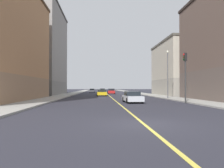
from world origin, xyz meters
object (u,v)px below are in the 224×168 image
object	(u,v)px
street_lamp_left_near	(168,69)
car_maroon	(102,91)
car_silver	(132,97)
building_left_mid	(188,69)
car_blue	(110,91)
building_right_midblock	(35,52)
car_yellow	(102,93)
car_white	(92,91)
traffic_light_left_near	(185,70)
car_red	(111,91)

from	to	relation	value
street_lamp_left_near	car_maroon	bearing A→B (deg)	102.61
car_silver	building_left_mid	bearing A→B (deg)	54.43
car_maroon	car_blue	distance (m)	2.67
building_right_midblock	car_yellow	distance (m)	19.49
car_white	car_silver	bearing A→B (deg)	-83.19
building_left_mid	car_white	bearing A→B (deg)	125.24
car_maroon	car_silver	bearing A→B (deg)	-86.87
traffic_light_left_near	car_red	bearing A→B (deg)	100.04
car_white	car_maroon	bearing A→B (deg)	-35.57
building_right_midblock	car_silver	world-z (taller)	building_right_midblock
building_right_midblock	street_lamp_left_near	distance (m)	32.36
building_right_midblock	car_red	xyz separation A→B (m)	(18.15, 5.91, -9.39)
car_yellow	car_silver	xyz separation A→B (m)	(3.29, -19.87, -0.02)
building_right_midblock	car_maroon	world-z (taller)	building_right_midblock
car_maroon	building_right_midblock	bearing A→B (deg)	-125.84
traffic_light_left_near	car_red	size ratio (longest dim) A/B	1.41
building_left_mid	car_yellow	xyz separation A→B (m)	(-18.60, -1.53, -5.08)
car_silver	car_maroon	bearing A→B (deg)	93.13
traffic_light_left_near	car_yellow	world-z (taller)	traffic_light_left_near
traffic_light_left_near	car_maroon	distance (m)	51.77
traffic_light_left_near	car_red	world-z (taller)	traffic_light_left_near
car_maroon	traffic_light_left_near	bearing A→B (deg)	-80.78
car_white	car_red	xyz separation A→B (m)	(5.62, -18.77, 0.05)
building_left_mid	car_blue	world-z (taller)	building_left_mid
traffic_light_left_near	car_red	xyz separation A→B (m)	(-6.15, 34.74, -2.94)
car_white	car_silver	world-z (taller)	car_silver
traffic_light_left_near	car_blue	size ratio (longest dim) A/B	1.25
building_right_midblock	car_yellow	bearing A→B (deg)	-25.24
car_white	car_silver	xyz separation A→B (m)	(6.19, -51.82, -0.01)
building_left_mid	building_right_midblock	bearing A→B (deg)	170.43
building_right_midblock	car_maroon	distance (m)	28.94
car_silver	car_red	bearing A→B (deg)	90.99
building_left_mid	traffic_light_left_near	xyz separation A→B (m)	(-9.72, -23.10, -2.10)
building_left_mid	car_white	distance (m)	37.59
car_blue	car_white	distance (m)	6.51
car_yellow	car_white	distance (m)	32.08
building_left_mid	traffic_light_left_near	world-z (taller)	building_left_mid
car_blue	car_white	bearing A→B (deg)	160.56
car_maroon	car_red	xyz separation A→B (m)	(2.13, -16.28, 0.04)
building_left_mid	building_right_midblock	xyz separation A→B (m)	(-34.02, 5.74, 4.35)
car_yellow	car_maroon	xyz separation A→B (m)	(0.60, 29.45, 0.01)
building_left_mid	building_right_midblock	size ratio (longest dim) A/B	0.82
car_white	building_left_mid	bearing A→B (deg)	-54.76
car_maroon	car_yellow	bearing A→B (deg)	-91.16
car_yellow	car_white	size ratio (longest dim) A/B	0.97
street_lamp_left_near	car_red	world-z (taller)	street_lamp_left_near
street_lamp_left_near	car_silver	xyz separation A→B (m)	(-6.60, -7.76, -3.89)
car_red	building_right_midblock	bearing A→B (deg)	-161.97
street_lamp_left_near	car_white	world-z (taller)	street_lamp_left_near
building_left_mid	building_right_midblock	distance (m)	34.77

